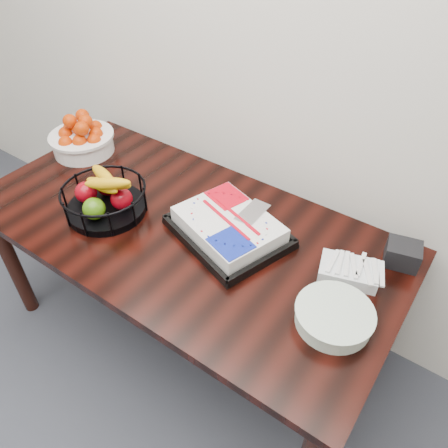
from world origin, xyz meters
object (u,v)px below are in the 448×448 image
Objects in this scene: fruit_basket at (104,197)px; plate_stack at (334,317)px; tangerine_bowl at (81,136)px; table at (182,240)px; cake_tray at (229,227)px; napkin_box at (403,254)px.

fruit_basket is 1.02m from plate_stack.
tangerine_bowl is 1.23× the size of plate_stack.
cake_tray reaches higher than table.
plate_stack is (1.47, -0.24, -0.06)m from tangerine_bowl.
table is 5.14× the size of fruit_basket.
napkin_box reaches higher than plate_stack.
table is 5.69× the size of tangerine_bowl.
tangerine_bowl is 0.52m from fruit_basket.
table is at bearing -158.89° from napkin_box.
plate_stack is (1.02, 0.03, -0.05)m from fruit_basket.
plate_stack is at bearing -102.78° from napkin_box.
fruit_basket reaches higher than napkin_box.
table is at bearing -161.70° from cake_tray.
napkin_box reaches higher than table.
napkin_box is (0.09, 0.40, 0.01)m from plate_stack.
cake_tray is at bearing -5.57° from tangerine_bowl.
tangerine_bowl is 2.61× the size of napkin_box.
fruit_basket reaches higher than table.
plate_stack is at bearing 1.41° from fruit_basket.
napkin_box is (0.61, 0.25, 0.00)m from cake_tray.
table is 0.87m from napkin_box.
tangerine_bowl is at bearing 170.60° from plate_stack.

